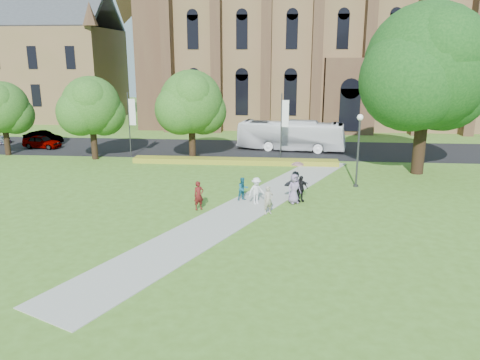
# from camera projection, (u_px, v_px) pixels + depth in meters

# --- Properties ---
(ground) EXTENTS (160.00, 160.00, 0.00)m
(ground) POSITION_uv_depth(u_px,v_px,m) (246.00, 212.00, 28.27)
(ground) COLOR #4A7021
(ground) RESTS_ON ground
(road) EXTENTS (160.00, 10.00, 0.02)m
(road) POSITION_uv_depth(u_px,v_px,m) (261.00, 149.00, 47.53)
(road) COLOR black
(road) RESTS_ON ground
(footpath) EXTENTS (15.58, 28.54, 0.04)m
(footpath) POSITION_uv_depth(u_px,v_px,m) (247.00, 207.00, 29.23)
(footpath) COLOR #B2B2A8
(footpath) RESTS_ON ground
(flower_hedge) EXTENTS (18.00, 1.40, 0.45)m
(flower_hedge) POSITION_uv_depth(u_px,v_px,m) (235.00, 161.00, 41.10)
(flower_hedge) COLOR gold
(flower_hedge) RESTS_ON ground
(cathedral) EXTENTS (52.60, 18.25, 28.00)m
(cathedral) POSITION_uv_depth(u_px,v_px,m) (344.00, 27.00, 62.34)
(cathedral) COLOR brown
(cathedral) RESTS_ON ground
(building_west) EXTENTS (22.00, 14.00, 18.30)m
(building_west) POSITION_uv_depth(u_px,v_px,m) (40.00, 56.00, 69.31)
(building_west) COLOR brown
(building_west) RESTS_ON ground
(streetlamp) EXTENTS (0.44, 0.44, 5.24)m
(streetlamp) POSITION_uv_depth(u_px,v_px,m) (359.00, 142.00, 33.04)
(streetlamp) COLOR #38383D
(streetlamp) RESTS_ON ground
(large_tree) EXTENTS (9.60, 9.60, 13.20)m
(large_tree) POSITION_uv_depth(u_px,v_px,m) (427.00, 67.00, 35.60)
(large_tree) COLOR #332114
(large_tree) RESTS_ON ground
(street_tree_0) EXTENTS (5.20, 5.20, 7.50)m
(street_tree_0) POSITION_uv_depth(u_px,v_px,m) (91.00, 106.00, 41.81)
(street_tree_0) COLOR #332114
(street_tree_0) RESTS_ON ground
(street_tree_1) EXTENTS (5.60, 5.60, 8.05)m
(street_tree_1) POSITION_uv_depth(u_px,v_px,m) (191.00, 102.00, 41.42)
(street_tree_1) COLOR #332114
(street_tree_1) RESTS_ON ground
(street_tree_2) EXTENTS (4.80, 4.80, 6.95)m
(street_tree_2) POSITION_uv_depth(u_px,v_px,m) (2.00, 107.00, 43.64)
(street_tree_2) COLOR #332114
(street_tree_2) RESTS_ON ground
(banner_pole_0) EXTENTS (0.70, 0.10, 6.00)m
(banner_pole_0) POSITION_uv_depth(u_px,v_px,m) (283.00, 123.00, 41.86)
(banner_pole_0) COLOR #38383D
(banner_pole_0) RESTS_ON ground
(banner_pole_1) EXTENTS (0.70, 0.10, 6.00)m
(banner_pole_1) POSITION_uv_depth(u_px,v_px,m) (130.00, 121.00, 43.07)
(banner_pole_1) COLOR #38383D
(banner_pole_1) RESTS_ON ground
(tour_coach) EXTENTS (10.93, 4.19, 2.97)m
(tour_coach) POSITION_uv_depth(u_px,v_px,m) (291.00, 136.00, 46.61)
(tour_coach) COLOR white
(tour_coach) RESTS_ON road
(car_0) EXTENTS (4.13, 2.19, 1.34)m
(car_0) POSITION_uv_depth(u_px,v_px,m) (42.00, 142.00, 47.85)
(car_0) COLOR gray
(car_0) RESTS_ON road
(car_1) EXTENTS (4.40, 2.34, 1.38)m
(car_1) POSITION_uv_depth(u_px,v_px,m) (43.00, 137.00, 50.23)
(car_1) COLOR gray
(car_1) RESTS_ON road
(pedestrian_0) EXTENTS (0.77, 0.72, 1.78)m
(pedestrian_0) POSITION_uv_depth(u_px,v_px,m) (199.00, 195.00, 28.48)
(pedestrian_0) COLOR #531413
(pedestrian_0) RESTS_ON footpath
(pedestrian_1) EXTENTS (0.93, 0.88, 1.52)m
(pedestrian_1) POSITION_uv_depth(u_px,v_px,m) (243.00, 189.00, 30.36)
(pedestrian_1) COLOR #15586D
(pedestrian_1) RESTS_ON footpath
(pedestrian_2) EXTENTS (1.28, 1.14, 1.72)m
(pedestrian_2) POSITION_uv_depth(u_px,v_px,m) (256.00, 191.00, 29.59)
(pedestrian_2) COLOR silver
(pedestrian_2) RESTS_ON footpath
(pedestrian_3) EXTENTS (1.09, 0.78, 1.71)m
(pedestrian_3) POSITION_uv_depth(u_px,v_px,m) (301.00, 189.00, 30.09)
(pedestrian_3) COLOR black
(pedestrian_3) RESTS_ON footpath
(pedestrian_4) EXTENTS (1.11, 1.01, 1.90)m
(pedestrian_4) POSITION_uv_depth(u_px,v_px,m) (294.00, 189.00, 29.73)
(pedestrian_4) COLOR gray
(pedestrian_4) RESTS_ON footpath
(pedestrian_5) EXTENTS (1.78, 1.21, 1.84)m
(pedestrian_5) POSITION_uv_depth(u_px,v_px,m) (295.00, 185.00, 30.71)
(pedestrian_5) COLOR #2B2D34
(pedestrian_5) RESTS_ON footpath
(pedestrian_6) EXTENTS (0.75, 0.68, 1.71)m
(pedestrian_6) POSITION_uv_depth(u_px,v_px,m) (268.00, 200.00, 27.69)
(pedestrian_6) COLOR #9F9485
(pedestrian_6) RESTS_ON footpath
(parasol) EXTENTS (1.04, 1.04, 0.69)m
(parasol) POSITION_uv_depth(u_px,v_px,m) (298.00, 169.00, 29.48)
(parasol) COLOR #F1AAC7
(parasol) RESTS_ON pedestrian_4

